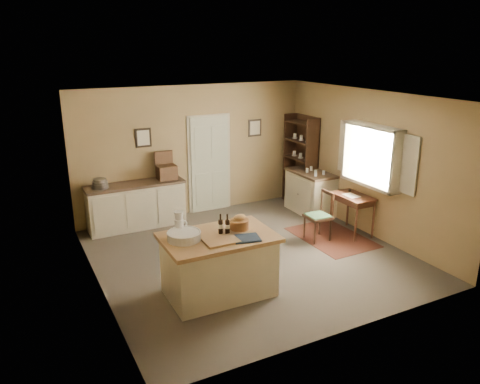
% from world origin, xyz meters
% --- Properties ---
extents(ground, '(5.00, 5.00, 0.00)m').
position_xyz_m(ground, '(0.00, 0.00, 0.00)').
color(ground, brown).
rests_on(ground, ground).
extents(wall_back, '(5.00, 0.10, 2.70)m').
position_xyz_m(wall_back, '(0.00, 2.50, 1.35)').
color(wall_back, '#937850').
rests_on(wall_back, ground).
extents(wall_front, '(5.00, 0.10, 2.70)m').
position_xyz_m(wall_front, '(0.00, -2.50, 1.35)').
color(wall_front, '#937850').
rests_on(wall_front, ground).
extents(wall_left, '(0.10, 5.00, 2.70)m').
position_xyz_m(wall_left, '(-2.50, 0.00, 1.35)').
color(wall_left, '#937850').
rests_on(wall_left, ground).
extents(wall_right, '(0.10, 5.00, 2.70)m').
position_xyz_m(wall_right, '(2.50, 0.00, 1.35)').
color(wall_right, '#937850').
rests_on(wall_right, ground).
extents(ceiling, '(5.00, 5.00, 0.00)m').
position_xyz_m(ceiling, '(0.00, 0.00, 2.70)').
color(ceiling, silver).
rests_on(ceiling, wall_back).
extents(door, '(0.97, 0.06, 2.11)m').
position_xyz_m(door, '(0.35, 2.47, 1.05)').
color(door, '#B5B89A').
rests_on(door, ground).
extents(framed_prints, '(2.82, 0.02, 0.38)m').
position_xyz_m(framed_prints, '(0.20, 2.48, 1.72)').
color(framed_prints, black).
rests_on(framed_prints, ground).
extents(window, '(0.25, 1.99, 1.12)m').
position_xyz_m(window, '(2.42, -0.20, 1.55)').
color(window, '#B5AD90').
rests_on(window, ground).
extents(work_island, '(1.59, 1.05, 1.20)m').
position_xyz_m(work_island, '(-1.01, -0.90, 0.48)').
color(work_island, '#B5AD90').
rests_on(work_island, ground).
extents(sideboard, '(1.91, 0.54, 1.18)m').
position_xyz_m(sideboard, '(-1.34, 2.20, 0.48)').
color(sideboard, '#B5AD90').
rests_on(sideboard, ground).
extents(rug, '(1.12, 1.62, 0.01)m').
position_xyz_m(rug, '(1.75, -0.00, 0.00)').
color(rug, '#461E13').
rests_on(rug, ground).
extents(writing_desk, '(0.49, 0.81, 0.82)m').
position_xyz_m(writing_desk, '(2.20, -0.00, 0.66)').
color(writing_desk, '#351A10').
rests_on(writing_desk, ground).
extents(desk_chair, '(0.43, 0.43, 0.90)m').
position_xyz_m(desk_chair, '(1.44, 0.05, 0.45)').
color(desk_chair, black).
rests_on(desk_chair, ground).
extents(right_cabinet, '(0.63, 1.13, 0.99)m').
position_xyz_m(right_cabinet, '(2.20, 1.35, 0.46)').
color(right_cabinet, '#B5AD90').
rests_on(right_cabinet, ground).
extents(shelving_unit, '(0.34, 0.90, 2.00)m').
position_xyz_m(shelving_unit, '(2.35, 1.93, 1.00)').
color(shelving_unit, black).
rests_on(shelving_unit, ground).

